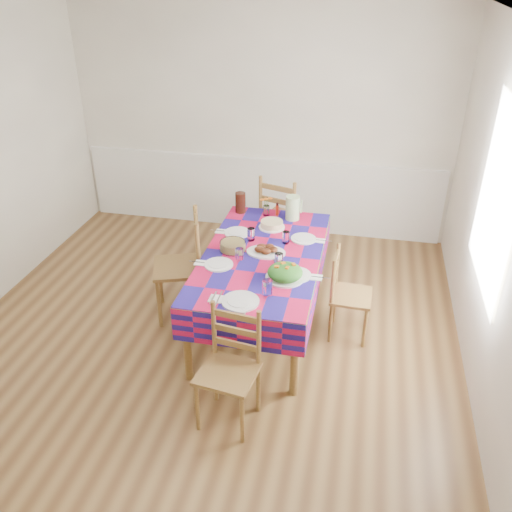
{
  "coord_description": "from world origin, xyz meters",
  "views": [
    {
      "loc": [
        1.26,
        -3.66,
        3.08
      ],
      "look_at": [
        0.42,
        0.27,
        0.83
      ],
      "focal_mm": 38.0,
      "sensor_mm": 36.0,
      "label": 1
    }
  ],
  "objects_px": {
    "dining_table": "(262,262)",
    "green_pitcher": "(293,208)",
    "chair_near": "(230,369)",
    "chair_left": "(183,267)",
    "tea_pitcher": "(240,203)",
    "chair_right": "(347,295)",
    "meat_platter": "(266,250)",
    "chair_far": "(283,220)"
  },
  "relations": [
    {
      "from": "meat_platter",
      "to": "chair_near",
      "type": "xyz_separation_m",
      "value": [
        -0.02,
        -1.24,
        -0.32
      ]
    },
    {
      "from": "meat_platter",
      "to": "chair_far",
      "type": "height_order",
      "value": "chair_far"
    },
    {
      "from": "meat_platter",
      "to": "green_pitcher",
      "type": "height_order",
      "value": "green_pitcher"
    },
    {
      "from": "chair_left",
      "to": "chair_right",
      "type": "distance_m",
      "value": 1.54
    },
    {
      "from": "dining_table",
      "to": "chair_far",
      "type": "height_order",
      "value": "chair_far"
    },
    {
      "from": "chair_far",
      "to": "chair_right",
      "type": "distance_m",
      "value": 1.44
    },
    {
      "from": "meat_platter",
      "to": "chair_far",
      "type": "bearing_deg",
      "value": 92.01
    },
    {
      "from": "chair_left",
      "to": "dining_table",
      "type": "bearing_deg",
      "value": 69.55
    },
    {
      "from": "chair_near",
      "to": "green_pitcher",
      "type": "bearing_deg",
      "value": 94.01
    },
    {
      "from": "tea_pitcher",
      "to": "meat_platter",
      "type": "bearing_deg",
      "value": -62.17
    },
    {
      "from": "dining_table",
      "to": "tea_pitcher",
      "type": "bearing_deg",
      "value": 115.61
    },
    {
      "from": "meat_platter",
      "to": "green_pitcher",
      "type": "distance_m",
      "value": 0.77
    },
    {
      "from": "chair_left",
      "to": "chair_right",
      "type": "height_order",
      "value": "chair_left"
    },
    {
      "from": "dining_table",
      "to": "green_pitcher",
      "type": "distance_m",
      "value": 0.81
    },
    {
      "from": "green_pitcher",
      "to": "tea_pitcher",
      "type": "bearing_deg",
      "value": 174.77
    },
    {
      "from": "tea_pitcher",
      "to": "chair_near",
      "type": "relative_size",
      "value": 0.23
    },
    {
      "from": "tea_pitcher",
      "to": "chair_right",
      "type": "distance_m",
      "value": 1.49
    },
    {
      "from": "tea_pitcher",
      "to": "chair_left",
      "type": "relative_size",
      "value": 0.2
    },
    {
      "from": "green_pitcher",
      "to": "chair_left",
      "type": "bearing_deg",
      "value": -140.32
    },
    {
      "from": "dining_table",
      "to": "chair_right",
      "type": "relative_size",
      "value": 2.27
    },
    {
      "from": "tea_pitcher",
      "to": "dining_table",
      "type": "bearing_deg",
      "value": -64.39
    },
    {
      "from": "tea_pitcher",
      "to": "chair_near",
      "type": "height_order",
      "value": "tea_pitcher"
    },
    {
      "from": "tea_pitcher",
      "to": "chair_near",
      "type": "bearing_deg",
      "value": -78.86
    },
    {
      "from": "green_pitcher",
      "to": "chair_right",
      "type": "relative_size",
      "value": 0.28
    },
    {
      "from": "tea_pitcher",
      "to": "chair_far",
      "type": "height_order",
      "value": "chair_far"
    },
    {
      "from": "chair_near",
      "to": "chair_left",
      "type": "xyz_separation_m",
      "value": [
        -0.77,
        1.23,
        0.06
      ]
    },
    {
      "from": "green_pitcher",
      "to": "chair_far",
      "type": "xyz_separation_m",
      "value": [
        -0.16,
        0.43,
        -0.36
      ]
    },
    {
      "from": "chair_near",
      "to": "chair_far",
      "type": "height_order",
      "value": "chair_far"
    },
    {
      "from": "dining_table",
      "to": "green_pitcher",
      "type": "bearing_deg",
      "value": 79.03
    },
    {
      "from": "chair_far",
      "to": "tea_pitcher",
      "type": "bearing_deg",
      "value": 62.33
    },
    {
      "from": "chair_far",
      "to": "chair_right",
      "type": "height_order",
      "value": "chair_far"
    },
    {
      "from": "tea_pitcher",
      "to": "chair_right",
      "type": "xyz_separation_m",
      "value": [
        1.17,
        -0.82,
        -0.44
      ]
    },
    {
      "from": "dining_table",
      "to": "tea_pitcher",
      "type": "xyz_separation_m",
      "value": [
        -0.4,
        0.82,
        0.19
      ]
    },
    {
      "from": "dining_table",
      "to": "chair_left",
      "type": "xyz_separation_m",
      "value": [
        -0.76,
        0.02,
        -0.15
      ]
    },
    {
      "from": "chair_left",
      "to": "chair_near",
      "type": "bearing_deg",
      "value": 12.84
    },
    {
      "from": "dining_table",
      "to": "chair_near",
      "type": "xyz_separation_m",
      "value": [
        0.01,
        -1.21,
        -0.21
      ]
    },
    {
      "from": "chair_far",
      "to": "chair_near",
      "type": "bearing_deg",
      "value": 107.6
    },
    {
      "from": "tea_pitcher",
      "to": "chair_left",
      "type": "bearing_deg",
      "value": -114.54
    },
    {
      "from": "chair_near",
      "to": "chair_far",
      "type": "xyz_separation_m",
      "value": [
        -0.02,
        2.42,
        0.06
      ]
    },
    {
      "from": "chair_near",
      "to": "chair_left",
      "type": "bearing_deg",
      "value": 130.25
    },
    {
      "from": "chair_near",
      "to": "chair_far",
      "type": "bearing_deg",
      "value": 98.64
    },
    {
      "from": "dining_table",
      "to": "green_pitcher",
      "type": "xyz_separation_m",
      "value": [
        0.15,
        0.77,
        0.2
      ]
    }
  ]
}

